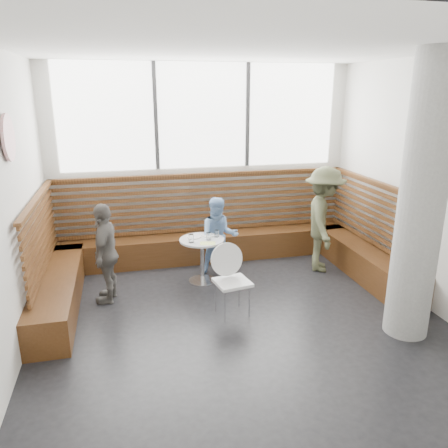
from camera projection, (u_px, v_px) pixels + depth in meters
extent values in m
cube|color=silver|center=(245.00, 199.00, 4.93)|extent=(5.00, 5.00, 3.20)
cube|color=black|center=(243.00, 324.00, 5.40)|extent=(5.00, 5.00, 0.01)
cube|color=white|center=(247.00, 47.00, 4.46)|extent=(5.00, 5.00, 0.01)
cube|color=white|center=(203.00, 116.00, 7.01)|extent=(4.50, 0.02, 1.65)
cube|color=#3F3F42|center=(156.00, 117.00, 6.82)|extent=(0.06, 0.04, 1.65)
cube|color=#3F3F42|center=(248.00, 116.00, 7.16)|extent=(0.06, 0.04, 1.65)
cube|color=#422510|center=(207.00, 247.00, 7.43)|extent=(5.00, 0.50, 0.45)
cube|color=#422510|center=(61.00, 284.00, 5.99)|extent=(0.50, 2.50, 0.45)
cube|color=#422510|center=(357.00, 256.00, 7.00)|extent=(0.50, 2.50, 0.45)
cube|color=#472811|center=(204.00, 203.00, 7.37)|extent=(4.88, 0.08, 0.98)
cube|color=#472811|center=(41.00, 235.00, 5.74)|extent=(0.08, 2.38, 0.98)
cube|color=#472811|center=(370.00, 212.00, 6.82)|extent=(0.08, 2.38, 0.98)
cylinder|color=gray|center=(422.00, 202.00, 4.79)|extent=(0.50, 0.50, 3.20)
cylinder|color=white|center=(8.00, 138.00, 4.55)|extent=(0.03, 0.50, 0.50)
cylinder|color=silver|center=(203.00, 281.00, 6.61)|extent=(0.41, 0.41, 0.02)
cylinder|color=silver|center=(202.00, 261.00, 6.51)|extent=(0.06, 0.06, 0.65)
cylinder|color=#B7B7BA|center=(202.00, 240.00, 6.41)|extent=(0.66, 0.66, 0.03)
cube|color=white|center=(232.00, 282.00, 5.51)|extent=(0.42, 0.40, 0.04)
cylinder|color=white|center=(229.00, 259.00, 5.61)|extent=(0.44, 0.10, 0.43)
cylinder|color=silver|center=(222.00, 306.00, 5.40)|extent=(0.02, 0.02, 0.43)
cylinder|color=silver|center=(248.00, 303.00, 5.48)|extent=(0.02, 0.02, 0.43)
cylinder|color=silver|center=(217.00, 295.00, 5.68)|extent=(0.02, 0.02, 0.43)
cylinder|color=silver|center=(242.00, 293.00, 5.76)|extent=(0.02, 0.02, 0.43)
imported|color=#4B4F34|center=(323.00, 219.00, 6.84)|extent=(0.97, 1.23, 1.67)
imported|color=#779DCE|center=(219.00, 237.00, 6.68)|extent=(0.65, 0.53, 1.24)
imported|color=#605C57|center=(106.00, 253.00, 5.84)|extent=(0.50, 0.86, 1.37)
cylinder|color=white|center=(194.00, 237.00, 6.48)|extent=(0.21, 0.21, 0.01)
cylinder|color=white|center=(208.00, 235.00, 6.56)|extent=(0.21, 0.21, 0.01)
cylinder|color=white|center=(191.00, 238.00, 6.26)|extent=(0.08, 0.08, 0.12)
cylinder|color=white|center=(209.00, 236.00, 6.36)|extent=(0.07, 0.07, 0.11)
cylinder|color=white|center=(217.00, 233.00, 6.49)|extent=(0.07, 0.07, 0.10)
cube|color=#A5C64C|center=(208.00, 243.00, 6.23)|extent=(0.25, 0.20, 0.00)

